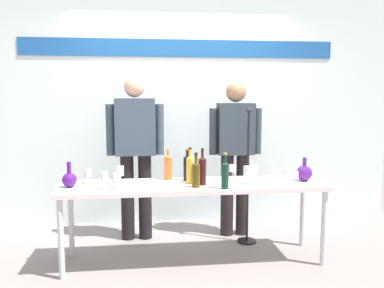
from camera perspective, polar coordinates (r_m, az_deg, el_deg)
ground_plane at (r=3.96m, az=0.27°, el=-16.11°), size 10.00×10.00×0.00m
back_wall at (r=4.89m, az=-1.59°, el=6.42°), size 5.26×0.11×3.00m
display_table at (r=3.74m, az=0.28°, el=-6.51°), size 2.43×0.59×0.74m
decanter_blue_left at (r=3.73m, az=-16.92°, el=-4.77°), size 0.13×0.13×0.23m
decanter_blue_right at (r=3.98m, az=15.56°, el=-3.94°), size 0.15×0.15×0.23m
presenter_left at (r=4.31m, az=-7.98°, el=-0.37°), size 0.61×0.22×1.74m
presenter_right at (r=4.43m, az=6.13°, el=-0.66°), size 0.58×0.22×1.69m
wine_bottle_0 at (r=3.89m, az=-3.37°, el=-3.15°), size 0.08×0.08×0.30m
wine_bottle_1 at (r=3.66m, az=1.47°, el=-3.64°), size 0.07×0.07×0.33m
wine_bottle_2 at (r=3.56m, az=0.61°, el=-4.15°), size 0.07×0.07×0.31m
wine_bottle_3 at (r=3.72m, az=-0.28°, el=-3.46°), size 0.07×0.07×0.33m
wine_bottle_4 at (r=3.83m, az=-0.66°, el=-3.23°), size 0.08×0.08×0.30m
wine_bottle_5 at (r=3.52m, az=4.69°, el=-4.24°), size 0.07×0.07×0.32m
wine_glass_left_0 at (r=3.92m, az=-10.26°, el=-3.62°), size 0.06×0.06×0.14m
wine_glass_left_1 at (r=3.57m, az=-12.25°, el=-4.56°), size 0.06×0.06×0.15m
wine_glass_left_2 at (r=3.81m, az=-10.09°, el=-3.77°), size 0.07×0.07×0.16m
wine_glass_left_3 at (r=3.84m, az=-14.49°, el=-4.06°), size 0.06×0.06×0.13m
wine_glass_left_4 at (r=3.60m, az=-10.53°, el=-4.62°), size 0.07×0.07×0.13m
wine_glass_right_0 at (r=3.79m, az=13.05°, el=-3.90°), size 0.06×0.06×0.15m
wine_glass_right_1 at (r=3.91m, az=11.41°, el=-3.47°), size 0.06×0.06×0.16m
wine_glass_right_2 at (r=3.74m, az=7.81°, el=-3.84°), size 0.07×0.07×0.16m
wine_glass_right_3 at (r=3.78m, az=14.35°, el=-4.30°), size 0.06×0.06×0.13m
wine_glass_right_4 at (r=3.97m, az=5.74°, el=-3.47°), size 0.07×0.07×0.14m
wine_glass_right_5 at (r=3.89m, az=8.75°, el=-3.61°), size 0.06×0.06×0.15m
microphone_stand at (r=4.30m, az=7.83°, el=-7.68°), size 0.20×0.20×1.42m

